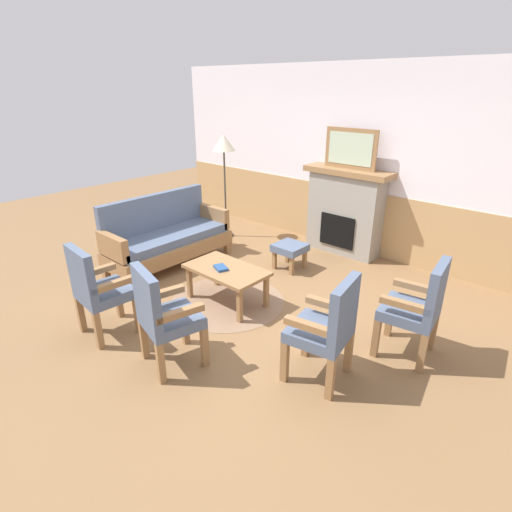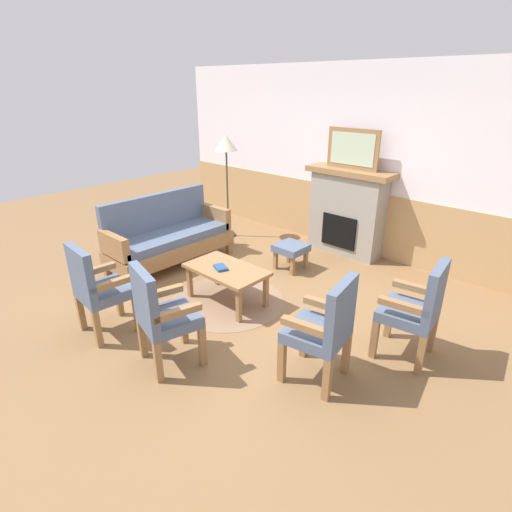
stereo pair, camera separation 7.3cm
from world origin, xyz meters
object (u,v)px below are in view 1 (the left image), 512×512
(book_on_table, at_px, (221,268))
(floor_lamp_by_couch, at_px, (224,149))
(fireplace, at_px, (345,211))
(coffee_table, at_px, (227,272))
(framed_picture, at_px, (351,149))
(couch, at_px, (167,238))
(armchair_near_fireplace, at_px, (418,306))
(footstool, at_px, (290,249))
(armchair_front_left, at_px, (163,313))
(armchair_front_center, at_px, (97,288))
(armchair_by_window_left, at_px, (328,326))

(book_on_table, bearing_deg, floor_lamp_by_couch, 134.46)
(fireplace, bearing_deg, coffee_table, -94.66)
(framed_picture, xyz_separation_m, coffee_table, (-0.19, -2.30, -1.17))
(couch, bearing_deg, armchair_near_fireplace, 4.07)
(couch, xyz_separation_m, coffee_table, (1.42, -0.21, -0.01))
(fireplace, xyz_separation_m, footstool, (-0.22, -1.05, -0.37))
(couch, xyz_separation_m, armchair_near_fireplace, (3.46, 0.25, 0.14))
(book_on_table, height_order, armchair_front_left, armchair_front_left)
(armchair_front_left, bearing_deg, coffee_table, 109.52)
(framed_picture, distance_m, footstool, 1.67)
(book_on_table, bearing_deg, armchair_front_center, -109.12)
(floor_lamp_by_couch, bearing_deg, framed_picture, 21.41)
(coffee_table, xyz_separation_m, armchair_by_window_left, (1.61, -0.38, 0.15))
(book_on_table, bearing_deg, armchair_front_left, -68.11)
(fireplace, distance_m, coffee_table, 2.32)
(framed_picture, bearing_deg, floor_lamp_by_couch, -158.59)
(book_on_table, relative_size, armchair_front_center, 0.19)
(fireplace, bearing_deg, floor_lamp_by_couch, -158.59)
(floor_lamp_by_couch, bearing_deg, armchair_front_center, -68.04)
(couch, height_order, coffee_table, couch)
(armchair_front_left, bearing_deg, couch, 142.94)
(book_on_table, bearing_deg, fireplace, 84.66)
(armchair_by_window_left, bearing_deg, floor_lamp_by_couch, 148.83)
(footstool, distance_m, floor_lamp_by_couch, 2.02)
(couch, distance_m, coffee_table, 1.44)
(armchair_front_left, bearing_deg, floor_lamp_by_couch, 126.72)
(couch, xyz_separation_m, floor_lamp_by_couch, (-0.22, 1.37, 1.05))
(couch, bearing_deg, armchair_by_window_left, -11.06)
(floor_lamp_by_couch, bearing_deg, fireplace, 21.41)
(framed_picture, bearing_deg, couch, -127.61)
(armchair_front_center, distance_m, floor_lamp_by_couch, 3.26)
(armchair_front_left, bearing_deg, footstool, 100.44)
(armchair_front_center, relative_size, floor_lamp_by_couch, 0.58)
(footstool, bearing_deg, framed_picture, 78.29)
(fireplace, height_order, floor_lamp_by_couch, floor_lamp_by_couch)
(armchair_near_fireplace, height_order, armchair_front_center, same)
(framed_picture, height_order, floor_lamp_by_couch, framed_picture)
(fireplace, bearing_deg, footstool, -101.71)
(couch, xyz_separation_m, armchair_by_window_left, (3.03, -0.59, 0.14))
(couch, height_order, floor_lamp_by_couch, floor_lamp_by_couch)
(framed_picture, xyz_separation_m, book_on_table, (-0.22, -2.36, -1.10))
(armchair_near_fireplace, height_order, armchair_by_window_left, same)
(armchair_by_window_left, bearing_deg, armchair_front_center, -155.66)
(couch, relative_size, floor_lamp_by_couch, 1.07)
(fireplace, relative_size, coffee_table, 1.35)
(footstool, relative_size, armchair_by_window_left, 0.41)
(fireplace, relative_size, footstool, 3.25)
(couch, relative_size, armchair_by_window_left, 1.84)
(coffee_table, bearing_deg, floor_lamp_by_couch, 136.05)
(fireplace, xyz_separation_m, armchair_front_left, (0.23, -3.48, -0.11))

